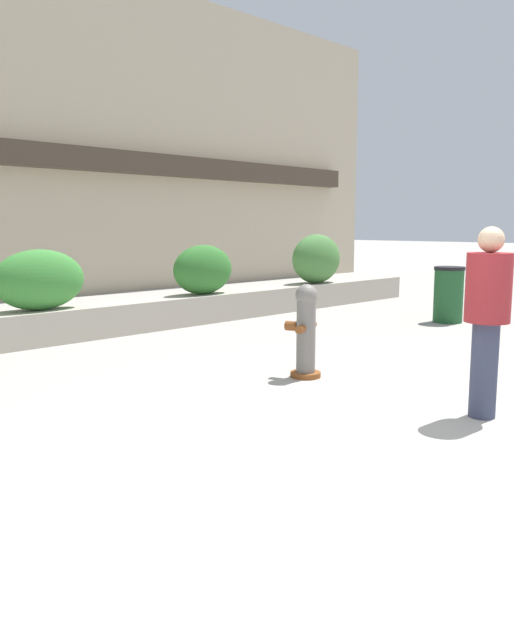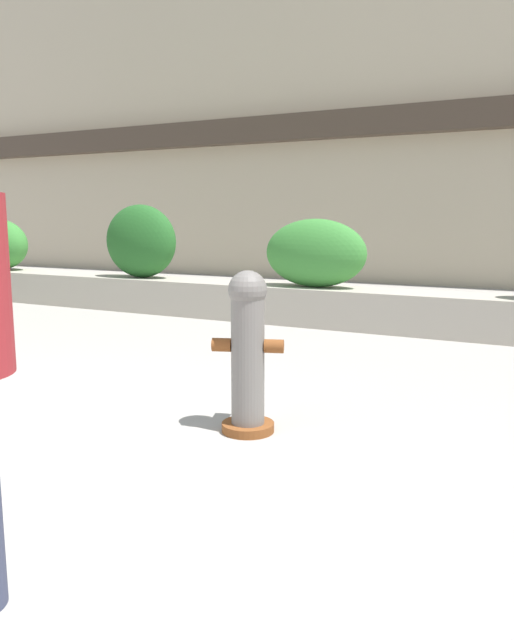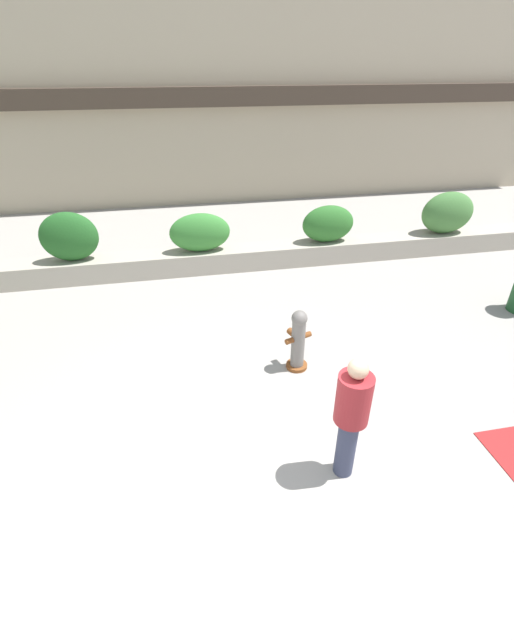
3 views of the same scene
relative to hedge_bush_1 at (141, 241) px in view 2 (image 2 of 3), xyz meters
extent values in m
cube|color=tan|center=(2.92, 6.00, 2.95)|extent=(30.00, 1.00, 8.00)
cube|color=#3F3328|center=(2.92, 5.32, 2.31)|extent=(27.00, 0.36, 0.56)
cube|color=#ADA393|center=(2.92, 0.00, -0.80)|extent=(18.00, 0.70, 0.50)
ellipsoid|color=#235B23|center=(0.00, 0.00, 0.00)|extent=(1.25, 0.56, 1.11)
ellipsoid|color=#387F33|center=(2.86, 0.00, -0.10)|extent=(1.40, 0.58, 0.90)
cylinder|color=brown|center=(4.07, -4.13, -1.02)|extent=(0.45, 0.45, 0.06)
cylinder|color=slate|center=(4.07, -4.13, -0.57)|extent=(0.28, 0.28, 0.85)
sphere|color=slate|center=(4.07, -4.13, -0.10)|extent=(0.25, 0.25, 0.25)
cylinder|color=brown|center=(4.01, -3.96, -0.47)|extent=(0.15, 0.17, 0.11)
cylinder|color=brown|center=(4.24, -4.07, -0.47)|extent=(0.15, 0.13, 0.09)
cylinder|color=brown|center=(3.91, -4.19, -0.47)|extent=(0.15, 0.13, 0.09)
camera|label=1|loc=(-1.28, -8.76, 0.68)|focal=35.00mm
camera|label=2|loc=(5.97, -7.65, 0.37)|focal=35.00mm
camera|label=3|loc=(2.33, -9.57, 3.38)|focal=24.00mm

